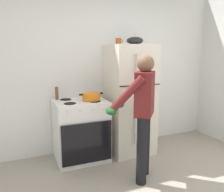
% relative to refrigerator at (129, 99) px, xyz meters
% --- Properties ---
extents(kitchen_wall_back, '(6.00, 0.10, 2.70)m').
position_rel_refrigerator_xyz_m(kitchen_wall_back, '(-0.42, 0.38, 0.48)').
color(kitchen_wall_back, white).
rests_on(kitchen_wall_back, ground).
extents(refrigerator, '(0.68, 0.72, 1.74)m').
position_rel_refrigerator_xyz_m(refrigerator, '(0.00, 0.00, 0.00)').
color(refrigerator, silver).
rests_on(refrigerator, ground).
extents(stove_range, '(0.76, 0.67, 0.92)m').
position_rel_refrigerator_xyz_m(stove_range, '(-0.82, -0.01, -0.41)').
color(stove_range, white).
rests_on(stove_range, ground).
extents(person_cook, '(0.67, 0.69, 1.60)m').
position_rel_refrigerator_xyz_m(person_cook, '(-0.26, -0.85, 0.09)').
color(person_cook, black).
rests_on(person_cook, ground).
extents(red_pot, '(0.36, 0.26, 0.11)m').
position_rel_refrigerator_xyz_m(red_pot, '(-0.66, -0.05, 0.11)').
color(red_pot, orange).
rests_on(red_pot, stove_range).
extents(coffee_mug, '(0.11, 0.08, 0.10)m').
position_rel_refrigerator_xyz_m(coffee_mug, '(-0.18, 0.05, 0.92)').
color(coffee_mug, '#B24C1E').
rests_on(coffee_mug, refrigerator).
extents(pepper_mill, '(0.05, 0.05, 0.19)m').
position_rel_refrigerator_xyz_m(pepper_mill, '(-1.12, 0.20, 0.15)').
color(pepper_mill, brown).
rests_on(pepper_mill, stove_range).
extents(mixing_bowl, '(0.26, 0.26, 0.12)m').
position_rel_refrigerator_xyz_m(mixing_bowl, '(0.08, 0.00, 0.93)').
color(mixing_bowl, black).
rests_on(mixing_bowl, refrigerator).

